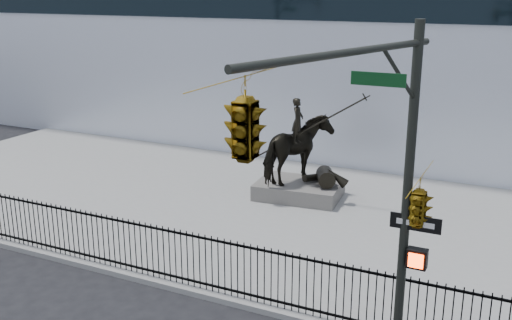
% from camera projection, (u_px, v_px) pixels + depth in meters
% --- Properties ---
extents(ground, '(120.00, 120.00, 0.00)m').
position_uv_depth(ground, '(113.00, 300.00, 14.94)').
color(ground, black).
rests_on(ground, ground).
extents(plaza, '(30.00, 12.00, 0.15)m').
position_uv_depth(plaza, '(242.00, 208.00, 20.96)').
color(plaza, gray).
rests_on(plaza, ground).
extents(building, '(44.00, 14.00, 9.00)m').
position_uv_depth(building, '(357.00, 47.00, 30.94)').
color(building, silver).
rests_on(building, ground).
extents(picket_fence, '(22.10, 0.10, 1.50)m').
position_uv_depth(picket_fence, '(142.00, 248.00, 15.77)').
color(picket_fence, black).
rests_on(picket_fence, plaza).
extents(statue_plinth, '(3.18, 2.34, 0.56)m').
position_uv_depth(statue_plinth, '(299.00, 190.00, 21.74)').
color(statue_plinth, '#5C5954').
rests_on(statue_plinth, plaza).
extents(equestrian_statue, '(3.81, 2.55, 3.24)m').
position_uv_depth(equestrian_statue, '(301.00, 151.00, 21.31)').
color(equestrian_statue, black).
rests_on(equestrian_statue, statue_plinth).
extents(traffic_signal_right, '(2.17, 6.86, 7.00)m').
position_uv_depth(traffic_signal_right, '(345.00, 169.00, 9.14)').
color(traffic_signal_right, black).
rests_on(traffic_signal_right, ground).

